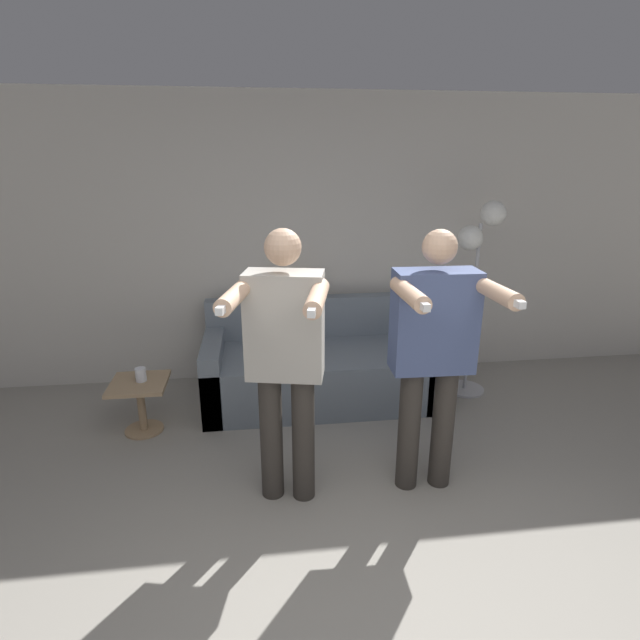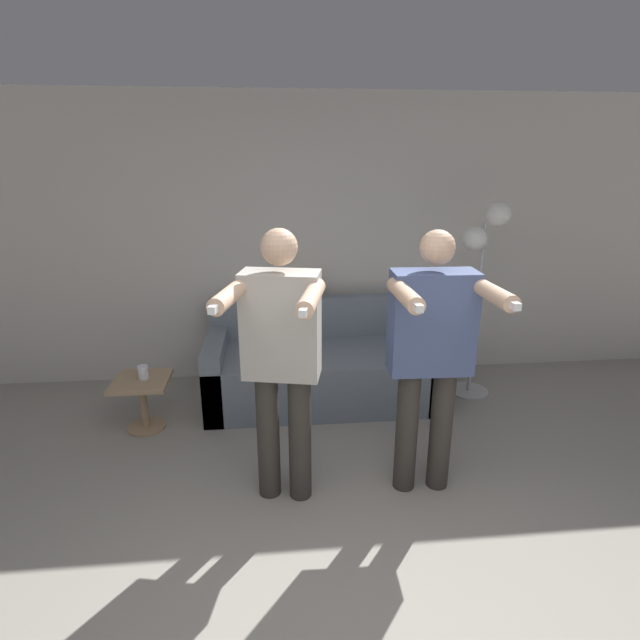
% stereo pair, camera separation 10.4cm
% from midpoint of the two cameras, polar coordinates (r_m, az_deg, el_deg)
% --- Properties ---
extents(wall_back, '(10.00, 0.05, 2.60)m').
position_cam_midpoint_polar(wall_back, '(4.67, -0.81, 8.89)').
color(wall_back, beige).
rests_on(wall_back, ground_plane).
extents(couch, '(1.98, 0.91, 0.84)m').
position_cam_midpoint_polar(couch, '(4.42, 0.92, -5.48)').
color(couch, slate).
rests_on(couch, ground_plane).
extents(person_left, '(0.60, 0.75, 1.70)m').
position_cam_midpoint_polar(person_left, '(2.89, -3.44, -3.76)').
color(person_left, '#38332D').
rests_on(person_left, ground_plane).
extents(person_right, '(0.57, 0.68, 1.68)m').
position_cam_midpoint_polar(person_right, '(3.05, 13.51, -3.10)').
color(person_right, '#38332D').
rests_on(person_right, ground_plane).
extents(cat, '(0.53, 0.11, 0.19)m').
position_cam_midpoint_polar(cat, '(4.52, -1.54, 3.70)').
color(cat, tan).
rests_on(cat, couch).
extents(floor_lamp, '(0.39, 0.35, 1.71)m').
position_cam_midpoint_polar(floor_lamp, '(4.44, 18.82, 7.28)').
color(floor_lamp, '#B2B2B7').
rests_on(floor_lamp, ground_plane).
extents(side_table, '(0.42, 0.42, 0.42)m').
position_cam_midpoint_polar(side_table, '(4.15, -18.94, -7.95)').
color(side_table, '#A38460').
rests_on(side_table, ground_plane).
extents(cup, '(0.08, 0.08, 0.11)m').
position_cam_midpoint_polar(cup, '(4.09, -18.87, -5.68)').
color(cup, silver).
rests_on(cup, side_table).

